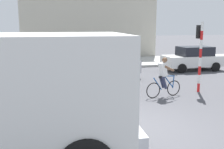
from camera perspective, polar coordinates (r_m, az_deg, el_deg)
The scene contains 9 objects.
ground_plane at distance 8.28m, azimuth 5.26°, elevation -11.32°, with size 120.00×120.00×0.00m, color #4C4C51.
sidewalk_far at distance 20.83m, azimuth -7.01°, elevation 2.32°, with size 80.00×5.00×0.16m, color #ADADA8.
truck_foreground at distance 6.01m, azimuth -22.16°, elevation -3.89°, with size 5.56×3.08×2.90m.
cyclist at distance 11.60m, azimuth 11.00°, elevation -0.59°, with size 1.71×0.55×1.72m.
traffic_light_pole at distance 12.81m, azimuth 18.26°, elevation 5.57°, with size 0.24×0.43×3.20m.
car_red_near at distance 15.04m, azimuth -1.57°, elevation 2.00°, with size 4.32×2.80×1.60m.
car_white_mid at distance 18.96m, azimuth 16.91°, elevation 3.36°, with size 4.00×1.89×1.60m.
pedestrian_near_kerb at distance 16.58m, azimuth -8.09°, elevation 2.82°, with size 0.34×0.22×1.62m.
building_mid_block at distance 26.96m, azimuth -5.65°, elevation 10.97°, with size 12.17×7.22×6.45m.
Camera 1 is at (-2.62, -7.21, 3.10)m, focal length 42.85 mm.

